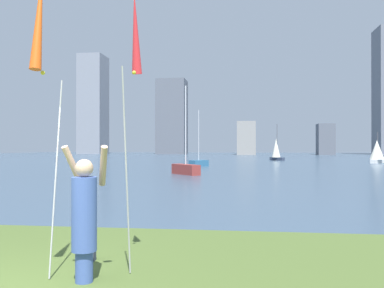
{
  "coord_description": "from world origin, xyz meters",
  "views": [
    {
      "loc": [
        3.33,
        -4.75,
        1.9
      ],
      "look_at": [
        1.32,
        11.04,
        1.97
      ],
      "focal_mm": 39.57,
      "sensor_mm": 36.0,
      "label": 1
    }
  ],
  "objects_px": {
    "kite_flag_left": "(40,23)",
    "sailboat_3": "(199,163)",
    "person": "(84,215)",
    "bag": "(87,253)",
    "kite_flag_right": "(135,39)",
    "sailboat_5": "(276,149)",
    "sailboat_2": "(186,168)",
    "sailboat_0": "(377,151)"
  },
  "relations": [
    {
      "from": "kite_flag_left",
      "to": "sailboat_3",
      "type": "distance_m",
      "value": 34.16
    },
    {
      "from": "person",
      "to": "bag",
      "type": "xyz_separation_m",
      "value": [
        -0.37,
        1.06,
        -0.82
      ]
    },
    {
      "from": "kite_flag_left",
      "to": "kite_flag_right",
      "type": "height_order",
      "value": "kite_flag_left"
    },
    {
      "from": "person",
      "to": "sailboat_5",
      "type": "distance_m",
      "value": 51.6
    },
    {
      "from": "kite_flag_right",
      "to": "sailboat_2",
      "type": "xyz_separation_m",
      "value": [
        -2.27,
        21.52,
        -3.14
      ]
    },
    {
      "from": "kite_flag_right",
      "to": "sailboat_2",
      "type": "relative_size",
      "value": 0.73
    },
    {
      "from": "person",
      "to": "kite_flag_left",
      "type": "relative_size",
      "value": 0.43
    },
    {
      "from": "person",
      "to": "bag",
      "type": "bearing_deg",
      "value": 123.36
    },
    {
      "from": "sailboat_0",
      "to": "person",
      "type": "bearing_deg",
      "value": -111.0
    },
    {
      "from": "kite_flag_left",
      "to": "sailboat_5",
      "type": "relative_size",
      "value": 0.92
    },
    {
      "from": "person",
      "to": "kite_flag_right",
      "type": "bearing_deg",
      "value": 67.38
    },
    {
      "from": "kite_flag_right",
      "to": "sailboat_0",
      "type": "height_order",
      "value": "kite_flag_right"
    },
    {
      "from": "kite_flag_left",
      "to": "sailboat_3",
      "type": "height_order",
      "value": "sailboat_3"
    },
    {
      "from": "person",
      "to": "kite_flag_left",
      "type": "xyz_separation_m",
      "value": [
        -0.53,
        -0.25,
        2.63
      ]
    },
    {
      "from": "sailboat_5",
      "to": "sailboat_0",
      "type": "bearing_deg",
      "value": -35.02
    },
    {
      "from": "bag",
      "to": "sailboat_2",
      "type": "bearing_deg",
      "value": 93.69
    },
    {
      "from": "kite_flag_left",
      "to": "sailboat_2",
      "type": "bearing_deg",
      "value": 93.07
    },
    {
      "from": "person",
      "to": "sailboat_5",
      "type": "xyz_separation_m",
      "value": [
        6.25,
        51.22,
        0.54
      ]
    },
    {
      "from": "sailboat_0",
      "to": "sailboat_3",
      "type": "xyz_separation_m",
      "value": [
        -18.96,
        -10.09,
        -0.99
      ]
    },
    {
      "from": "sailboat_2",
      "to": "sailboat_3",
      "type": "height_order",
      "value": "sailboat_2"
    },
    {
      "from": "kite_flag_left",
      "to": "bag",
      "type": "height_order",
      "value": "kite_flag_left"
    },
    {
      "from": "kite_flag_right",
      "to": "sailboat_5",
      "type": "xyz_separation_m",
      "value": [
        5.72,
        50.5,
        -2.08
      ]
    },
    {
      "from": "sailboat_3",
      "to": "kite_flag_right",
      "type": "bearing_deg",
      "value": -85.37
    },
    {
      "from": "sailboat_5",
      "to": "sailboat_3",
      "type": "bearing_deg",
      "value": -115.62
    },
    {
      "from": "bag",
      "to": "sailboat_2",
      "type": "height_order",
      "value": "sailboat_2"
    },
    {
      "from": "kite_flag_left",
      "to": "sailboat_3",
      "type": "xyz_separation_m",
      "value": [
        -1.61,
        33.97,
        -3.23
      ]
    },
    {
      "from": "sailboat_0",
      "to": "sailboat_2",
      "type": "distance_m",
      "value": 28.47
    },
    {
      "from": "sailboat_5",
      "to": "sailboat_2",
      "type": "bearing_deg",
      "value": -105.42
    },
    {
      "from": "person",
      "to": "sailboat_3",
      "type": "height_order",
      "value": "sailboat_3"
    },
    {
      "from": "person",
      "to": "kite_flag_left",
      "type": "height_order",
      "value": "kite_flag_left"
    },
    {
      "from": "sailboat_2",
      "to": "bag",
      "type": "bearing_deg",
      "value": -86.31
    },
    {
      "from": "kite_flag_right",
      "to": "sailboat_3",
      "type": "xyz_separation_m",
      "value": [
        -2.67,
        33.0,
        -3.23
      ]
    },
    {
      "from": "kite_flag_left",
      "to": "bag",
      "type": "xyz_separation_m",
      "value": [
        0.16,
        1.31,
        -3.45
      ]
    },
    {
      "from": "sailboat_5",
      "to": "kite_flag_right",
      "type": "bearing_deg",
      "value": -96.46
    },
    {
      "from": "person",
      "to": "sailboat_3",
      "type": "distance_m",
      "value": 33.79
    },
    {
      "from": "sailboat_3",
      "to": "bag",
      "type": "bearing_deg",
      "value": -86.9
    },
    {
      "from": "person",
      "to": "sailboat_2",
      "type": "height_order",
      "value": "sailboat_2"
    },
    {
      "from": "kite_flag_right",
      "to": "sailboat_5",
      "type": "distance_m",
      "value": 50.87
    },
    {
      "from": "bag",
      "to": "sailboat_2",
      "type": "relative_size",
      "value": 0.05
    },
    {
      "from": "bag",
      "to": "sailboat_0",
      "type": "bearing_deg",
      "value": 68.1
    },
    {
      "from": "kite_flag_right",
      "to": "sailboat_5",
      "type": "height_order",
      "value": "sailboat_5"
    },
    {
      "from": "sailboat_0",
      "to": "sailboat_2",
      "type": "height_order",
      "value": "sailboat_2"
    }
  ]
}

